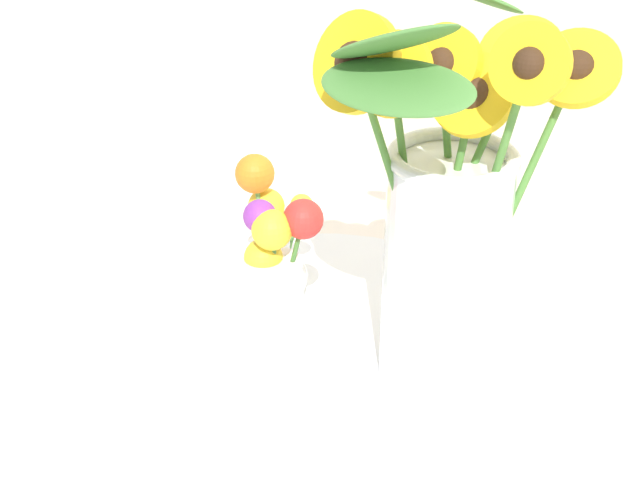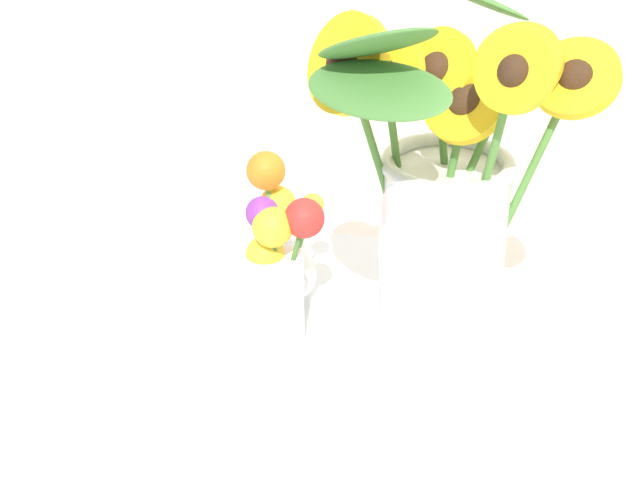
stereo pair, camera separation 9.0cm
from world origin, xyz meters
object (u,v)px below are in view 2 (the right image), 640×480
serving_tray (320,353)px  vase_small_center (274,278)px  mason_jar_sunflowers (439,241)px  vase_bulb_right (283,245)px

serving_tray → vase_small_center: (-0.04, -0.03, 0.09)m
mason_jar_sunflowers → vase_small_center: size_ratio=2.36×
serving_tray → vase_small_center: vase_small_center is taller
serving_tray → vase_bulb_right: 0.13m
mason_jar_sunflowers → vase_small_center: 0.20m
mason_jar_sunflowers → serving_tray: bearing=-164.5°
mason_jar_sunflowers → vase_small_center: bearing=-159.0°
serving_tray → vase_bulb_right: size_ratio=2.72×
serving_tray → vase_small_center: size_ratio=2.86×
mason_jar_sunflowers → vase_bulb_right: (-0.22, 0.00, -0.10)m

